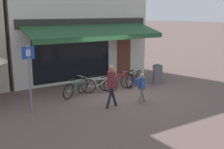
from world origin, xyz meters
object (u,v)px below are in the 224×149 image
object	(u,v)px
bicycle_green	(76,88)
bicycle_black	(135,79)
pedestrian_adult	(111,82)
pedestrian_child	(141,84)
bicycle_silver	(100,85)
parking_sign	(29,72)
bicycle_red	(117,82)
litter_bin	(157,74)

from	to	relation	value
bicycle_green	bicycle_black	xyz separation A→B (m)	(3.18, 0.02, 0.01)
bicycle_black	bicycle_green	bearing A→B (deg)	153.34
bicycle_black	pedestrian_adult	world-z (taller)	pedestrian_adult
pedestrian_adult	pedestrian_child	xyz separation A→B (m)	(1.31, -0.16, -0.25)
bicycle_silver	parking_sign	xyz separation A→B (m)	(-3.34, -0.82, 1.15)
bicycle_red	bicycle_green	bearing A→B (deg)	-172.46
pedestrian_adult	bicycle_green	bearing A→B (deg)	116.03
bicycle_silver	bicycle_red	world-z (taller)	bicycle_red
parking_sign	pedestrian_adult	bearing A→B (deg)	-21.74
pedestrian_child	bicycle_green	bearing A→B (deg)	141.51
bicycle_red	parking_sign	distance (m)	4.54
bicycle_red	litter_bin	bearing A→B (deg)	2.16
bicycle_silver	bicycle_red	xyz separation A→B (m)	(0.97, 0.07, 0.02)
bicycle_silver	bicycle_red	distance (m)	0.97
bicycle_red	parking_sign	bearing A→B (deg)	-160.55
bicycle_green	bicycle_silver	xyz separation A→B (m)	(1.13, -0.08, -0.02)
bicycle_red	pedestrian_child	size ratio (longest dim) A/B	1.47
bicycle_black	litter_bin	bearing A→B (deg)	-38.79
bicycle_green	parking_sign	bearing A→B (deg)	174.52
bicycle_red	pedestrian_adult	bearing A→B (deg)	-120.52
bicycle_black	pedestrian_adult	xyz separation A→B (m)	(-2.64, -2.01, 0.63)
bicycle_red	bicycle_black	xyz separation A→B (m)	(1.08, 0.03, 0.00)
bicycle_green	bicycle_silver	distance (m)	1.13
pedestrian_child	parking_sign	distance (m)	4.30
bicycle_black	pedestrian_adult	distance (m)	3.38
pedestrian_adult	parking_sign	world-z (taller)	parking_sign
pedestrian_adult	bicycle_silver	bearing A→B (deg)	83.74
bicycle_green	pedestrian_child	size ratio (longest dim) A/B	1.29
bicycle_green	litter_bin	bearing A→B (deg)	-30.69
bicycle_red	litter_bin	world-z (taller)	litter_bin
bicycle_silver	pedestrian_adult	xyz separation A→B (m)	(-0.60, -1.92, 0.65)
pedestrian_adult	parking_sign	distance (m)	2.99
bicycle_silver	bicycle_black	distance (m)	2.05
bicycle_green	bicycle_silver	world-z (taller)	bicycle_green
pedestrian_adult	pedestrian_child	world-z (taller)	pedestrian_adult
bicycle_green	parking_sign	world-z (taller)	parking_sign
pedestrian_child	bicycle_red	bearing A→B (deg)	94.15
bicycle_green	bicycle_red	size ratio (longest dim) A/B	0.88
bicycle_silver	litter_bin	xyz separation A→B (m)	(3.29, -0.16, 0.16)
bicycle_green	pedestrian_child	bearing A→B (deg)	-77.11
bicycle_black	bicycle_red	bearing A→B (deg)	154.56
bicycle_red	pedestrian_child	bearing A→B (deg)	-89.08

